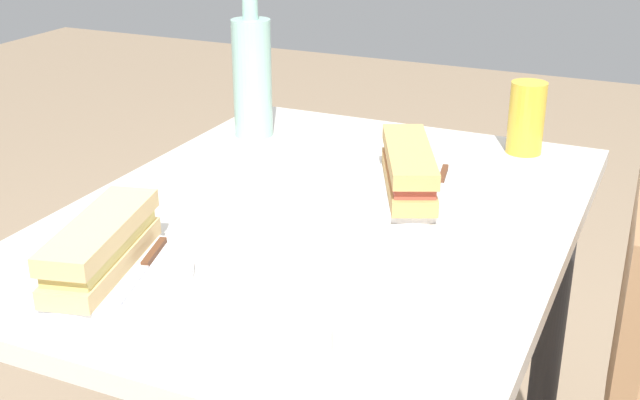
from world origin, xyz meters
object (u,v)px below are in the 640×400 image
object	(u,v)px
knife_near	(441,183)
beer_glass	(526,118)
olive_bowl	(297,338)
baguette_sandwich_far	(101,245)
dining_table	(320,284)
knife_far	(145,265)
baguette_sandwich_near	(408,168)
water_bottle	(252,75)
plate_near	(407,191)
plate_far	(105,273)

from	to	relation	value
knife_near	beer_glass	distance (m)	0.28
olive_bowl	baguette_sandwich_far	bearing A→B (deg)	-99.12
dining_table	olive_bowl	size ratio (longest dim) A/B	12.09
knife_near	olive_bowl	bearing A→B (deg)	-1.07
knife_far	baguette_sandwich_near	bearing A→B (deg)	151.92
water_bottle	plate_near	bearing A→B (deg)	65.06
dining_table	knife_far	bearing A→B (deg)	-21.98
knife_near	dining_table	bearing A→B (deg)	-44.15
baguette_sandwich_near	olive_bowl	distance (m)	0.49
baguette_sandwich_far	knife_far	xyz separation A→B (m)	(-0.02, 0.05, -0.03)
plate_near	plate_far	distance (m)	0.51
baguette_sandwich_far	water_bottle	bearing A→B (deg)	-169.57
plate_near	olive_bowl	xyz separation A→B (m)	(0.49, 0.04, 0.01)
plate_near	knife_far	xyz separation A→B (m)	(0.42, -0.22, 0.01)
baguette_sandwich_near	plate_far	bearing A→B (deg)	-31.54
baguette_sandwich_near	knife_far	size ratio (longest dim) A/B	1.48
baguette_sandwich_near	beer_glass	size ratio (longest dim) A/B	1.93
baguette_sandwich_near	water_bottle	distance (m)	0.43
dining_table	plate_far	distance (m)	0.38
knife_far	beer_glass	size ratio (longest dim) A/B	1.31
knife_near	baguette_sandwich_near	bearing A→B (deg)	-54.68
dining_table	knife_far	distance (m)	0.35
baguette_sandwich_near	dining_table	bearing A→B (deg)	-40.42
baguette_sandwich_near	water_bottle	world-z (taller)	water_bottle
baguette_sandwich_near	baguette_sandwich_far	distance (m)	0.51
dining_table	baguette_sandwich_far	bearing A→B (deg)	-27.65
plate_near	baguette_sandwich_far	xyz separation A→B (m)	(0.44, -0.27, 0.04)
plate_far	olive_bowl	distance (m)	0.31
knife_far	beer_glass	xyz separation A→B (m)	(-0.71, 0.35, 0.05)
dining_table	water_bottle	distance (m)	0.48
olive_bowl	knife_near	bearing A→B (deg)	178.93
baguette_sandwich_far	olive_bowl	xyz separation A→B (m)	(0.05, 0.31, -0.03)
baguette_sandwich_far	plate_far	bearing A→B (deg)	153.43
water_bottle	beer_glass	xyz separation A→B (m)	(-0.12, 0.51, -0.06)
dining_table	water_bottle	xyz separation A→B (m)	(-0.30, -0.28, 0.25)
dining_table	knife_far	xyz separation A→B (m)	(0.29, -0.12, 0.15)
baguette_sandwich_near	knife_near	world-z (taller)	baguette_sandwich_near
baguette_sandwich_near	knife_far	world-z (taller)	baguette_sandwich_near
baguette_sandwich_far	water_bottle	world-z (taller)	water_bottle
dining_table	plate_near	xyz separation A→B (m)	(-0.12, 0.10, 0.13)
dining_table	baguette_sandwich_far	size ratio (longest dim) A/B	4.00
dining_table	plate_near	world-z (taller)	plate_near
plate_far	water_bottle	xyz separation A→B (m)	(-0.62, -0.11, 0.11)
beer_glass	olive_bowl	distance (m)	0.79
water_bottle	baguette_sandwich_near	bearing A→B (deg)	65.06
plate_near	knife_near	xyz separation A→B (m)	(-0.03, 0.05, 0.01)
dining_table	olive_bowl	world-z (taller)	olive_bowl
knife_near	olive_bowl	size ratio (longest dim) A/B	2.20
knife_near	beer_glass	xyz separation A→B (m)	(-0.26, 0.08, 0.05)
plate_far	knife_far	distance (m)	0.05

